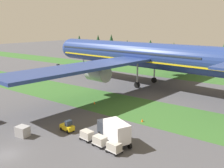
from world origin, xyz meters
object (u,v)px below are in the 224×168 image
cargo_dolly_second (100,140)px  taxiway_marker_1 (94,103)px  airliner (140,55)px  pushback_tractor (59,67)px  ground_crew_marshaller (117,122)px  catering_truck (114,130)px  cargo_dolly_lead (87,135)px  uld_container_1 (23,131)px  taxiway_marker_0 (142,120)px  baggage_tug (67,127)px  cargo_dolly_third (114,147)px

cargo_dolly_second → taxiway_marker_1: (-14.12, 15.31, -0.63)m
airliner → pushback_tractor: (-40.93, 4.12, -8.19)m
ground_crew_marshaller → catering_truck: bearing=18.1°
cargo_dolly_lead → uld_container_1: size_ratio=1.18×
cargo_dolly_lead → taxiway_marker_0: cargo_dolly_lead is taller
cargo_dolly_second → taxiway_marker_0: size_ratio=4.20×
baggage_tug → cargo_dolly_lead: (4.99, -0.61, 0.10)m
taxiway_marker_1 → catering_truck: bearing=-40.9°
baggage_tug → cargo_dolly_lead: bearing=-90.0°
pushback_tractor → ground_crew_marshaller: pushback_tractor is taller
pushback_tractor → taxiway_marker_1: size_ratio=4.69×
pushback_tractor → uld_container_1: size_ratio=1.36×
airliner → ground_crew_marshaller: airliner is taller
cargo_dolly_lead → pushback_tractor: (-54.06, 42.43, -0.10)m
airliner → uld_container_1: size_ratio=43.85×
catering_truck → taxiway_marker_0: bearing=28.5°
airliner → catering_truck: airliner is taller
cargo_dolly_lead → cargo_dolly_third: same height
cargo_dolly_second → uld_container_1: bearing=118.3°
cargo_dolly_lead → cargo_dolly_third: bearing=-90.0°
cargo_dolly_lead → uld_container_1: uld_container_1 is taller
uld_container_1 → taxiway_marker_0: (12.44, 17.01, -0.56)m
cargo_dolly_lead → cargo_dolly_second: bearing=-90.0°
ground_crew_marshaller → taxiway_marker_1: 14.20m
cargo_dolly_third → pushback_tractor: (-59.82, 43.13, -0.10)m
airliner → baggage_tug: (8.14, -37.70, -8.19)m
baggage_tug → catering_truck: bearing=-74.3°
uld_container_1 → catering_truck: bearing=28.4°
cargo_dolly_third → ground_crew_marshaller: (-5.16, 7.85, 0.03)m
taxiway_marker_1 → baggage_tug: bearing=-66.4°
baggage_tug → airliner: bearing=19.1°
ground_crew_marshaller → uld_container_1: ground_crew_marshaller is taller
cargo_dolly_second → uld_container_1: size_ratio=1.18×
ground_crew_marshaller → taxiway_marker_1: bearing=-136.6°
airliner → pushback_tractor: bearing=90.0°
baggage_tug → taxiway_marker_0: baggage_tug is taller
cargo_dolly_third → baggage_tug: bearing=90.0°
catering_truck → ground_crew_marshaller: catering_truck is taller
cargo_dolly_second → baggage_tug: bearing=90.0°
airliner → baggage_tug: 39.43m
taxiway_marker_0 → baggage_tug: bearing=-125.6°
cargo_dolly_third → uld_container_1: uld_container_1 is taller
airliner → cargo_dolly_second: size_ratio=37.08×
cargo_dolly_third → uld_container_1: size_ratio=1.18×
uld_container_1 → taxiway_marker_1: 20.17m
cargo_dolly_third → ground_crew_marshaller: 9.39m
airliner → cargo_dolly_third: size_ratio=37.08×
cargo_dolly_second → cargo_dolly_third: 2.90m
ground_crew_marshaller → pushback_tractor: bearing=-136.0°
taxiway_marker_1 → cargo_dolly_second: bearing=-47.3°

